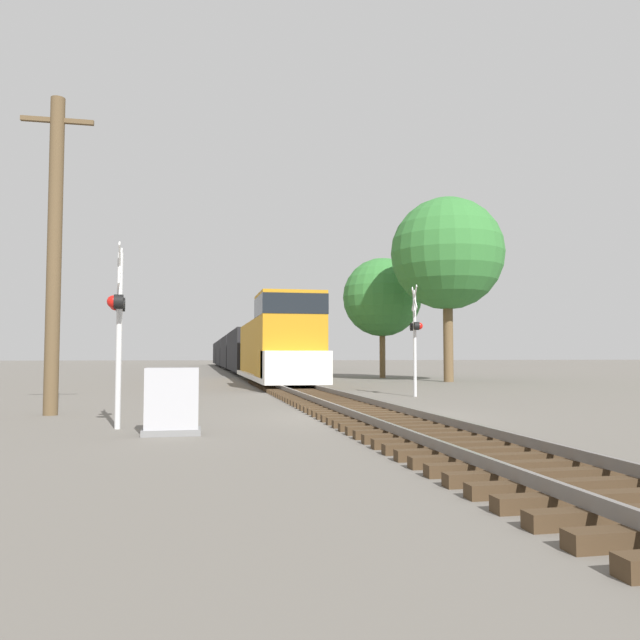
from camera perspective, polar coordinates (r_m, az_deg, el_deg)
The scene contains 10 objects.
ground_plane at distance 15.52m, azimuth 4.23°, elevation -8.85°, with size 400.00×400.00×0.00m, color #666059.
rail_track_bed at distance 15.51m, azimuth 4.23°, elevation -8.36°, with size 2.60×160.00×0.31m.
freight_train at distance 66.44m, azimuth -7.67°, elevation -2.96°, with size 2.87×84.00×4.33m.
crossing_signal_near at distance 13.60m, azimuth -17.98°, elevation 0.40°, with size 0.37×1.01×3.82m.
crossing_signal_far at distance 23.43m, azimuth 8.71°, elevation -1.05°, with size 0.44×1.01×4.12m.
relay_cabinet at distance 12.35m, azimuth -13.38°, elevation -7.29°, with size 1.10×0.67×1.28m.
utility_pole at distance 17.53m, azimuth -23.12°, elevation 5.81°, with size 1.80×0.36×8.23m.
tree_far_right at distance 37.52m, azimuth 11.55°, elevation 5.93°, with size 6.60×6.60×10.81m.
tree_mid_background at distance 43.07m, azimuth 5.70°, elevation 2.07°, with size 5.39×5.39×8.23m.
tree_deep_background at distance 69.96m, azimuth -1.74°, elevation 0.32°, with size 4.64×4.64×8.26m.
Camera 1 is at (-4.10, -14.89, 1.50)m, focal length 35.00 mm.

